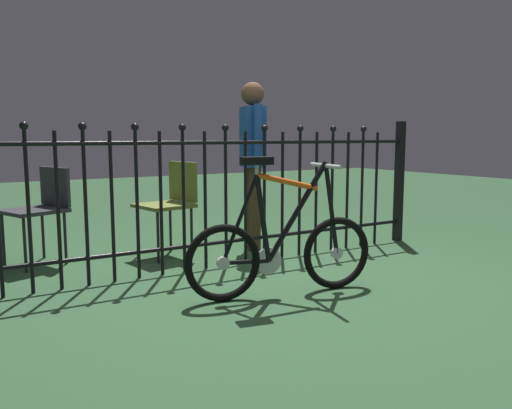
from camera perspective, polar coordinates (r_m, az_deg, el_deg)
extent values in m
plane|color=#2D5231|center=(3.75, 2.43, -8.63)|extent=(20.00, 20.00, 0.00)
cylinder|color=black|center=(3.71, -23.71, -0.91)|extent=(0.03, 0.03, 1.08)
sphere|color=black|center=(3.68, -24.18, 7.90)|extent=(0.06, 0.06, 0.06)
cylinder|color=black|center=(3.74, -20.93, -0.71)|extent=(0.03, 0.03, 1.08)
cylinder|color=black|center=(3.78, -18.20, -0.51)|extent=(0.03, 0.03, 1.08)
sphere|color=black|center=(3.74, -18.56, 8.15)|extent=(0.06, 0.06, 0.06)
cylinder|color=black|center=(3.82, -15.53, -0.32)|extent=(0.03, 0.03, 1.08)
cylinder|color=black|center=(3.87, -12.93, -0.13)|extent=(0.03, 0.03, 1.08)
sphere|color=black|center=(3.84, -13.18, 8.31)|extent=(0.06, 0.06, 0.06)
cylinder|color=black|center=(3.94, -10.40, 0.06)|extent=(0.03, 0.03, 1.08)
cylinder|color=black|center=(4.01, -7.96, 0.23)|extent=(0.03, 0.03, 1.08)
sphere|color=black|center=(3.97, -8.11, 8.40)|extent=(0.06, 0.06, 0.06)
cylinder|color=black|center=(4.08, -5.60, 0.41)|extent=(0.03, 0.03, 1.08)
cylinder|color=black|center=(4.16, -3.34, 0.57)|extent=(0.03, 0.03, 1.08)
sphere|color=black|center=(4.13, -3.40, 8.42)|extent=(0.06, 0.06, 0.06)
cylinder|color=black|center=(4.25, -1.16, 0.73)|extent=(0.03, 0.03, 1.08)
cylinder|color=black|center=(4.35, 0.92, 0.87)|extent=(0.03, 0.03, 1.08)
sphere|color=black|center=(4.32, 0.94, 8.39)|extent=(0.06, 0.06, 0.06)
cylinder|color=black|center=(4.45, 2.91, 1.02)|extent=(0.03, 0.03, 1.08)
cylinder|color=black|center=(4.55, 4.81, 1.15)|extent=(0.03, 0.03, 1.08)
sphere|color=black|center=(4.53, 4.89, 8.32)|extent=(0.06, 0.06, 0.06)
cylinder|color=black|center=(4.66, 6.63, 1.28)|extent=(0.03, 0.03, 1.08)
cylinder|color=black|center=(4.78, 8.35, 1.40)|extent=(0.03, 0.03, 1.08)
sphere|color=black|center=(4.75, 8.49, 8.23)|extent=(0.06, 0.06, 0.06)
cylinder|color=black|center=(4.90, 10.00, 1.51)|extent=(0.03, 0.03, 1.08)
cylinder|color=black|center=(5.02, 11.57, 1.61)|extent=(0.03, 0.03, 1.08)
sphere|color=black|center=(5.00, 11.74, 8.12)|extent=(0.06, 0.06, 0.06)
cylinder|color=black|center=(5.15, 13.06, 1.71)|extent=(0.03, 0.03, 1.08)
cylinder|color=black|center=(4.25, -2.54, -4.01)|extent=(3.79, 0.03, 0.03)
cylinder|color=black|center=(4.16, -2.60, 6.83)|extent=(3.79, 0.03, 0.03)
cube|color=black|center=(5.37, 15.45, 2.44)|extent=(0.07, 0.07, 1.19)
torus|color=black|center=(3.29, -3.65, -6.44)|extent=(0.50, 0.14, 0.50)
cylinder|color=silver|center=(3.29, -3.65, -6.44)|extent=(0.09, 0.04, 0.08)
torus|color=black|center=(3.61, 8.86, -5.28)|extent=(0.50, 0.14, 0.50)
cylinder|color=silver|center=(3.61, 8.86, -5.28)|extent=(0.09, 0.04, 0.08)
cylinder|color=black|center=(3.42, 4.56, -0.75)|extent=(0.44, 0.12, 0.65)
cylinder|color=#EA5914|center=(3.36, 3.46, 2.50)|extent=(0.43, 0.12, 0.14)
cylinder|color=black|center=(3.33, 0.74, -1.56)|extent=(0.12, 0.06, 0.57)
cylinder|color=black|center=(3.34, -1.10, -6.33)|extent=(0.31, 0.09, 0.04)
cylinder|color=black|center=(3.27, -1.78, -1.60)|extent=(0.25, 0.07, 0.56)
cylinder|color=black|center=(3.53, 8.27, -0.44)|extent=(0.13, 0.05, 0.62)
cylinder|color=silver|center=(3.48, 7.65, 4.42)|extent=(0.03, 0.03, 0.02)
cylinder|color=silver|center=(3.48, 7.65, 4.26)|extent=(0.10, 0.40, 0.03)
cylinder|color=silver|center=(3.28, 0.08, 3.87)|extent=(0.03, 0.03, 0.07)
cube|color=black|center=(3.27, 0.08, 4.83)|extent=(0.21, 0.13, 0.05)
cylinder|color=silver|center=(3.40, 1.37, -6.21)|extent=(0.18, 0.05, 0.18)
cylinder|color=black|center=(4.36, -24.07, -4.09)|extent=(0.02, 0.02, 0.43)
cylinder|color=black|center=(4.66, -26.04, -3.48)|extent=(0.02, 0.02, 0.43)
cylinder|color=black|center=(4.52, -20.23, -3.49)|extent=(0.02, 0.02, 0.43)
cylinder|color=black|center=(4.81, -22.38, -2.95)|extent=(0.02, 0.02, 0.43)
cube|color=#2D2D33|center=(4.55, -23.33, -0.64)|extent=(0.55, 0.55, 0.03)
cube|color=#2D2D33|center=(4.63, -21.24, 1.85)|extent=(0.17, 0.39, 0.32)
cylinder|color=black|center=(4.34, -10.72, -3.58)|extent=(0.02, 0.02, 0.44)
cylinder|color=black|center=(4.63, -12.88, -2.96)|extent=(0.02, 0.02, 0.44)
cylinder|color=black|center=(4.52, -7.09, -3.07)|extent=(0.02, 0.02, 0.44)
cylinder|color=black|center=(4.79, -9.39, -2.50)|extent=(0.02, 0.02, 0.44)
cube|color=olive|center=(4.53, -10.09, -0.12)|extent=(0.49, 0.49, 0.03)
cube|color=olive|center=(4.62, -8.05, 2.53)|extent=(0.10, 0.40, 0.35)
cylinder|color=#4C3823|center=(4.71, -0.13, -0.54)|extent=(0.11, 0.11, 0.77)
cylinder|color=#4C3823|center=(4.86, -0.60, -0.29)|extent=(0.11, 0.11, 0.77)
cube|color=#1E4C99|center=(4.74, -0.37, 7.44)|extent=(0.26, 0.34, 0.54)
cylinder|color=#1E4C99|center=(4.55, 0.25, 7.78)|extent=(0.08, 0.08, 0.52)
cylinder|color=#1E4C99|center=(4.94, -0.95, 7.76)|extent=(0.08, 0.08, 0.52)
sphere|color=brown|center=(4.76, -0.38, 12.08)|extent=(0.21, 0.21, 0.21)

